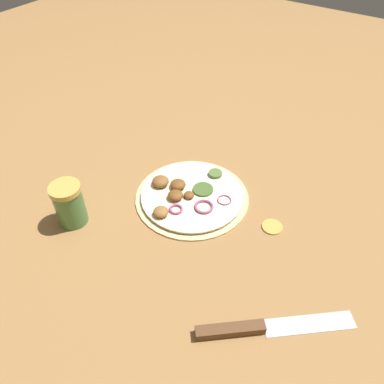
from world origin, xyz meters
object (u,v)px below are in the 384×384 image
at_px(spice_jar, 69,204).
at_px(knife, 249,328).
at_px(loose_cap, 272,226).
at_px(pizza, 190,195).

bearing_deg(spice_jar, knife, -91.19).
relative_size(spice_jar, loose_cap, 2.26).
xyz_separation_m(knife, spice_jar, (0.01, 0.44, 0.04)).
xyz_separation_m(pizza, knife, (-0.21, -0.27, -0.00)).
height_order(knife, spice_jar, spice_jar).
height_order(spice_jar, loose_cap, spice_jar).
distance_m(pizza, loose_cap, 0.20).
height_order(pizza, spice_jar, spice_jar).
height_order(pizza, loose_cap, pizza).
relative_size(knife, loose_cap, 5.17).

